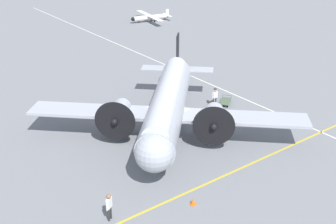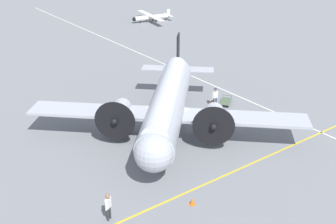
% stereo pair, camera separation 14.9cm
% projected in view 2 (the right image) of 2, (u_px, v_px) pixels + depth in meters
% --- Properties ---
extents(ground_plane, '(300.00, 300.00, 0.00)m').
position_uv_depth(ground_plane, '(168.00, 131.00, 35.65)').
color(ground_plane, slate).
extents(apron_line_eastwest, '(120.00, 0.16, 0.01)m').
position_uv_depth(apron_line_eastwest, '(232.00, 172.00, 29.94)').
color(apron_line_eastwest, gold).
rests_on(apron_line_eastwest, ground_plane).
extents(apron_line_northsouth, '(0.16, 120.00, 0.01)m').
position_uv_depth(apron_line_northsouth, '(253.00, 103.00, 41.20)').
color(apron_line_northsouth, silver).
rests_on(apron_line_northsouth, ground_plane).
extents(airliner_main, '(18.62, 18.45, 6.20)m').
position_uv_depth(airliner_main, '(167.00, 105.00, 34.12)').
color(airliner_main, '#ADB2BC').
rests_on(airliner_main, ground_plane).
extents(crew_foreground, '(0.55, 0.39, 1.83)m').
position_uv_depth(crew_foreground, '(108.00, 204.00, 24.77)').
color(crew_foreground, '#2D2D33').
rests_on(crew_foreground, ground_plane).
extents(passenger_boarding, '(0.60, 0.35, 1.80)m').
position_uv_depth(passenger_boarding, '(215.00, 95.00, 40.01)').
color(passenger_boarding, navy).
rests_on(passenger_boarding, ground_plane).
extents(suitcase_near_door, '(0.47, 0.14, 0.57)m').
position_uv_depth(suitcase_near_door, '(212.00, 104.00, 40.37)').
color(suitcase_near_door, '#47331E').
rests_on(suitcase_near_door, ground_plane).
extents(baggage_cart, '(2.11, 1.91, 0.56)m').
position_uv_depth(baggage_cart, '(226.00, 101.00, 40.82)').
color(baggage_cart, '#4C6047').
rests_on(baggage_cart, ground_plane).
extents(light_aircraft_distant, '(7.30, 9.70, 1.89)m').
position_uv_depth(light_aircraft_distant, '(151.00, 17.00, 73.26)').
color(light_aircraft_distant, white).
rests_on(light_aircraft_distant, ground_plane).
extents(traffic_cone, '(0.37, 0.37, 0.48)m').
position_uv_depth(traffic_cone, '(192.00, 201.00, 26.47)').
color(traffic_cone, orange).
rests_on(traffic_cone, ground_plane).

